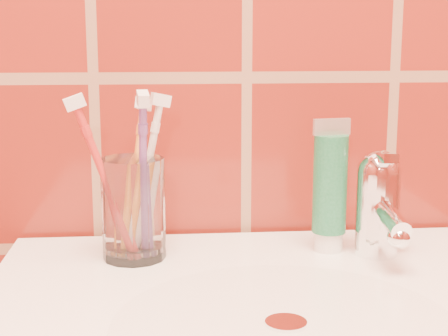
{
  "coord_description": "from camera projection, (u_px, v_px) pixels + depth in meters",
  "views": [
    {
      "loc": [
        -0.1,
        0.37,
        1.1
      ],
      "look_at": [
        -0.04,
        1.08,
        0.95
      ],
      "focal_mm": 55.0,
      "sensor_mm": 36.0,
      "label": 1
    }
  ],
  "objects": [
    {
      "name": "glass_tumbler",
      "position": [
        133.0,
        209.0,
        0.75
      ],
      "size": [
        0.09,
        0.09,
        0.11
      ],
      "primitive_type": "cylinder",
      "rotation": [
        0.0,
        0.0,
        0.28
      ],
      "color": "white",
      "rests_on": "pedestal_sink"
    },
    {
      "name": "toothpaste_tube",
      "position": [
        330.0,
        190.0,
        0.77
      ],
      "size": [
        0.04,
        0.04,
        0.15
      ],
      "rotation": [
        0.0,
        0.0,
        0.15
      ],
      "color": "white",
      "rests_on": "pedestal_sink"
    },
    {
      "name": "faucet",
      "position": [
        379.0,
        200.0,
        0.76
      ],
      "size": [
        0.05,
        0.11,
        0.12
      ],
      "color": "white",
      "rests_on": "pedestal_sink"
    },
    {
      "name": "toothbrush_0",
      "position": [
        106.0,
        181.0,
        0.73
      ],
      "size": [
        0.11,
        0.1,
        0.19
      ],
      "primitive_type": null,
      "rotation": [
        0.33,
        0.0,
        -1.37
      ],
      "color": "red",
      "rests_on": "glass_tumbler"
    },
    {
      "name": "toothbrush_1",
      "position": [
        135.0,
        177.0,
        0.77
      ],
      "size": [
        0.09,
        0.13,
        0.19
      ],
      "primitive_type": null,
      "rotation": [
        0.3,
        0.0,
        2.71
      ],
      "color": "orange",
      "rests_on": "glass_tumbler"
    },
    {
      "name": "toothbrush_2",
      "position": [
        146.0,
        176.0,
        0.76
      ],
      "size": [
        0.09,
        0.08,
        0.19
      ],
      "primitive_type": null,
      "rotation": [
        0.22,
        0.0,
        1.9
      ],
      "color": "white",
      "rests_on": "glass_tumbler"
    },
    {
      "name": "toothbrush_3",
      "position": [
        143.0,
        179.0,
        0.73
      ],
      "size": [
        0.04,
        0.11,
        0.2
      ],
      "primitive_type": null,
      "rotation": [
        0.22,
        0.0,
        0.13
      ],
      "color": "#6F4390",
      "rests_on": "glass_tumbler"
    }
  ]
}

